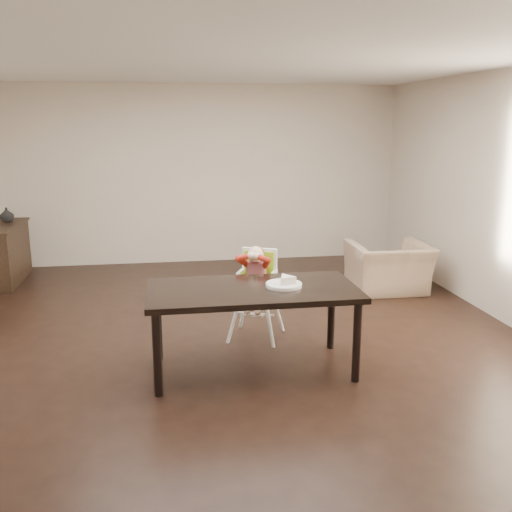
% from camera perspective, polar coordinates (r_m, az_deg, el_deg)
% --- Properties ---
extents(ground, '(7.00, 7.00, 0.00)m').
position_cam_1_polar(ground, '(5.73, -2.43, -8.66)').
color(ground, black).
rests_on(ground, ground).
extents(room_walls, '(6.02, 7.02, 2.71)m').
position_cam_1_polar(room_walls, '(5.32, -2.63, 10.22)').
color(room_walls, beige).
rests_on(room_walls, ground).
extents(dining_table, '(1.80, 0.90, 0.75)m').
position_cam_1_polar(dining_table, '(4.91, -0.34, -4.11)').
color(dining_table, black).
rests_on(dining_table, ground).
extents(high_chair, '(0.52, 0.52, 0.95)m').
position_cam_1_polar(high_chair, '(5.69, 0.07, -1.72)').
color(high_chair, white).
rests_on(high_chair, ground).
extents(plate, '(0.38, 0.38, 0.09)m').
position_cam_1_polar(plate, '(4.93, 2.89, -2.70)').
color(plate, white).
rests_on(plate, dining_table).
extents(armchair, '(0.97, 0.64, 0.84)m').
position_cam_1_polar(armchair, '(7.49, 13.14, -0.34)').
color(armchair, '#9C7F63').
rests_on(armchair, ground).
extents(sideboard, '(0.44, 1.26, 0.79)m').
position_cam_1_polar(sideboard, '(8.45, -23.82, 0.22)').
color(sideboard, black).
rests_on(sideboard, ground).
extents(vase, '(0.22, 0.22, 0.19)m').
position_cam_1_polar(vase, '(8.63, -23.66, 3.78)').
color(vase, '#99999E').
rests_on(vase, sideboard).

